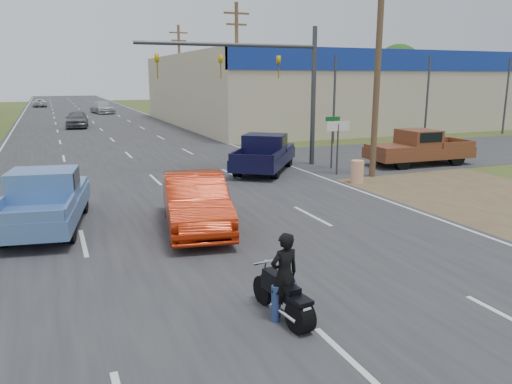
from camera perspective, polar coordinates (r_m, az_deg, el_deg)
name	(u,v)px	position (r m, az deg, el deg)	size (l,w,h in m)	color
ground	(355,366)	(8.59, 11.26, -18.90)	(200.00, 200.00, 0.00)	#404F1F
main_road	(101,130)	(46.41, -17.28, 6.83)	(15.00, 180.00, 0.02)	#2D2D30
cross_road	(147,172)	(24.77, -12.33, 2.21)	(120.00, 10.00, 0.02)	#2D2D30
dirt_verge	(443,186)	(22.52, 20.64, 0.60)	(8.00, 18.00, 0.01)	brown
big_box_store	(400,88)	(58.49, 16.11, 11.30)	(50.00, 28.10, 6.60)	#B7A88C
utility_pole_1	(378,59)	(23.43, 13.79, 14.60)	(2.00, 0.28, 10.00)	#4C3823
utility_pole_2	(237,67)	(39.46, -2.20, 14.13)	(2.00, 0.28, 10.00)	#4C3823
utility_pole_3	(180,70)	(56.68, -8.71, 13.64)	(2.00, 0.28, 10.00)	#4C3823
tree_3	(398,68)	(96.34, 15.92, 13.48)	(8.40, 8.40, 10.40)	#422D19
tree_5	(223,71)	(106.64, -3.85, 13.67)	(7.98, 7.98, 9.88)	#422D19
barrel_0	(357,172)	(22.10, 11.49, 2.27)	(0.56, 0.56, 1.00)	orange
barrel_1	(282,147)	(29.61, 2.96, 5.18)	(0.56, 0.56, 1.00)	orange
lane_sign	(338,135)	(23.67, 9.35, 6.48)	(1.20, 0.08, 2.52)	#3F3F44
street_name_sign	(332,137)	(25.28, 8.70, 6.24)	(0.80, 0.08, 2.61)	#3F3F44
signal_mast	(266,71)	(25.09, 1.12, 13.65)	(9.12, 0.40, 7.00)	#3F3F44
red_convertible	(195,202)	(15.12, -6.93, -1.19)	(1.75, 5.03, 1.66)	#A52007
motorcycle	(285,299)	(9.58, 3.35, -12.15)	(0.64, 1.93, 0.98)	black
rider	(284,280)	(9.46, 3.25, -9.98)	(0.60, 0.39, 1.63)	black
blue_pickup	(45,198)	(16.49, -22.95, -0.68)	(2.97, 5.67, 1.79)	black
navy_pickup	(265,153)	(24.43, 1.03, 4.52)	(4.94, 5.66, 1.82)	black
brown_pickup	(417,147)	(27.46, 17.95, 4.87)	(5.68, 2.38, 1.86)	black
distant_car_grey	(77,119)	(48.83, -19.78, 7.83)	(1.83, 4.56, 1.55)	#5A5A5F
distant_car_silver	(102,107)	(67.41, -17.15, 9.22)	(2.15, 5.29, 1.54)	#B7B7BC
distant_car_white	(40,103)	(85.78, -23.50, 9.31)	(2.05, 4.44, 1.23)	silver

